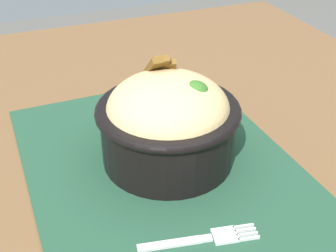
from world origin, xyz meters
The scene contains 4 objects.
table centered at (0.00, 0.00, 0.71)m, with size 1.24×0.97×0.77m.
placemat centered at (-0.04, -0.02, 0.77)m, with size 0.46×0.33×0.00m, color #1E422D.
bowl centered at (-0.07, 0.00, 0.83)m, with size 0.20×0.20×0.14m.
fork centered at (0.08, -0.02, 0.78)m, with size 0.04×0.13×0.00m.
Camera 1 is at (0.39, -0.18, 1.13)m, focal length 48.26 mm.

